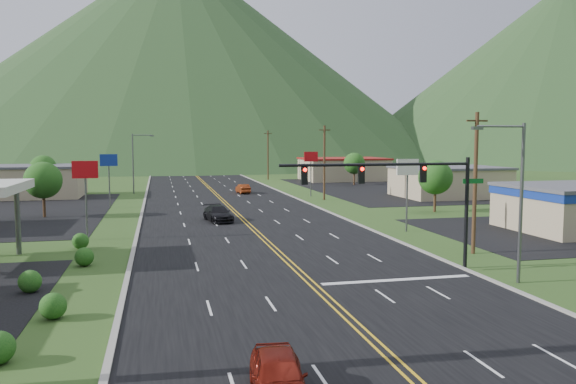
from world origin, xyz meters
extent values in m
plane|color=#244017|center=(0.00, 0.00, 0.00)|extent=(500.00, 500.00, 0.00)
cube|color=black|center=(0.00, 0.00, 0.00)|extent=(20.00, 460.00, 0.04)
cylinder|color=black|center=(10.50, 14.00, 3.50)|extent=(0.24, 0.24, 7.00)
cylinder|color=black|center=(4.50, 14.00, 6.60)|extent=(12.00, 0.18, 0.18)
cube|color=#0C591E|center=(10.90, 14.00, 5.50)|extent=(1.40, 0.06, 0.30)
cube|color=black|center=(7.50, 14.00, 6.00)|extent=(0.35, 0.28, 1.05)
sphere|color=#FF0C05|center=(7.50, 13.82, 6.35)|extent=(0.22, 0.22, 0.22)
cube|color=black|center=(3.50, 14.00, 6.00)|extent=(0.35, 0.28, 1.05)
sphere|color=#FF0C05|center=(3.50, 13.82, 6.35)|extent=(0.22, 0.22, 0.22)
cube|color=black|center=(0.00, 14.00, 6.00)|extent=(0.35, 0.28, 1.05)
sphere|color=#FF0C05|center=(0.00, 13.82, 6.35)|extent=(0.22, 0.22, 0.22)
cylinder|color=#59595E|center=(11.50, 10.00, 4.50)|extent=(0.20, 0.20, 9.00)
cylinder|color=#59595E|center=(10.06, 10.00, 8.80)|extent=(2.88, 0.12, 0.12)
cube|color=#59595E|center=(8.62, 10.00, 8.70)|extent=(0.60, 0.25, 0.18)
cylinder|color=#59595E|center=(-12.00, 70.00, 4.50)|extent=(0.20, 0.20, 9.00)
cylinder|color=#59595E|center=(-10.56, 70.00, 8.80)|extent=(2.88, 0.12, 0.12)
cube|color=#59595E|center=(-9.12, 70.00, 8.70)|extent=(0.60, 0.25, 0.18)
cylinder|color=#59595E|center=(-18.00, 25.00, 2.50)|extent=(0.36, 0.36, 5.00)
cube|color=tan|center=(-28.00, 68.00, 2.10)|extent=(18.00, 11.00, 4.20)
cube|color=#4C4C51|center=(-28.00, 68.00, 4.35)|extent=(18.40, 11.40, 0.30)
cube|color=tan|center=(32.00, 55.00, 2.00)|extent=(14.00, 11.00, 4.00)
cube|color=#4C4C51|center=(32.00, 55.00, 4.15)|extent=(14.40, 11.40, 0.30)
cube|color=tan|center=(28.00, 90.00, 2.10)|extent=(16.00, 12.00, 4.20)
cube|color=maroon|center=(28.00, 90.00, 4.35)|extent=(16.40, 12.40, 0.30)
cylinder|color=#59595E|center=(-14.00, 30.00, 2.50)|extent=(0.16, 0.16, 5.00)
cube|color=red|center=(-14.00, 30.00, 5.70)|extent=(2.00, 0.18, 1.40)
cylinder|color=#59595E|center=(-14.00, 52.00, 2.50)|extent=(0.16, 0.16, 5.00)
cube|color=navy|center=(-14.00, 52.00, 5.70)|extent=(2.00, 0.18, 1.40)
cylinder|color=#59595E|center=(13.00, 28.00, 2.50)|extent=(0.16, 0.16, 5.00)
cube|color=white|center=(13.00, 28.00, 5.70)|extent=(2.00, 0.18, 1.40)
cylinder|color=#59595E|center=(13.00, 60.00, 2.50)|extent=(0.16, 0.16, 5.00)
cube|color=red|center=(13.00, 60.00, 5.70)|extent=(2.00, 0.18, 1.40)
cylinder|color=#382314|center=(-20.00, 45.00, 1.50)|extent=(0.30, 0.30, 3.00)
sphere|color=#184814|center=(-20.00, 45.00, 3.90)|extent=(3.84, 3.84, 3.84)
cylinder|color=#382314|center=(-25.00, 72.00, 1.50)|extent=(0.30, 0.30, 3.00)
sphere|color=#184814|center=(-25.00, 72.00, 3.90)|extent=(3.84, 3.84, 3.84)
cylinder|color=#382314|center=(22.00, 40.00, 1.50)|extent=(0.30, 0.30, 3.00)
sphere|color=#184814|center=(22.00, 40.00, 3.90)|extent=(3.84, 3.84, 3.84)
cylinder|color=#382314|center=(26.00, 78.00, 1.50)|extent=(0.30, 0.30, 3.00)
sphere|color=#184814|center=(26.00, 78.00, 3.90)|extent=(3.84, 3.84, 3.84)
cylinder|color=#382314|center=(13.50, 18.00, 5.00)|extent=(0.28, 0.28, 10.00)
cube|color=#382314|center=(13.50, 18.00, 9.40)|extent=(1.60, 0.12, 0.12)
cylinder|color=#382314|center=(13.50, 55.00, 5.00)|extent=(0.28, 0.28, 10.00)
cube|color=#382314|center=(13.50, 55.00, 9.40)|extent=(1.60, 0.12, 0.12)
cylinder|color=#382314|center=(13.50, 95.00, 5.00)|extent=(0.28, 0.28, 10.00)
cube|color=#382314|center=(13.50, 95.00, 9.40)|extent=(1.60, 0.12, 0.12)
cylinder|color=#382314|center=(13.50, 135.00, 5.00)|extent=(0.28, 0.28, 10.00)
cube|color=#382314|center=(13.50, 135.00, 9.40)|extent=(1.60, 0.12, 0.12)
cone|color=#223F1C|center=(0.00, 220.00, 42.50)|extent=(220.00, 220.00, 85.00)
cone|color=#223F1C|center=(147.84, 176.19, 35.00)|extent=(180.00, 180.00, 70.00)
imported|color=maroon|center=(-4.73, -0.97, 0.72)|extent=(2.15, 4.39, 1.44)
imported|color=black|center=(-2.59, 37.87, 0.76)|extent=(2.90, 5.49, 1.52)
imported|color=maroon|center=(4.12, 66.44, 0.69)|extent=(1.83, 4.32, 1.39)
camera|label=1|loc=(-8.22, -17.43, 8.05)|focal=35.00mm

